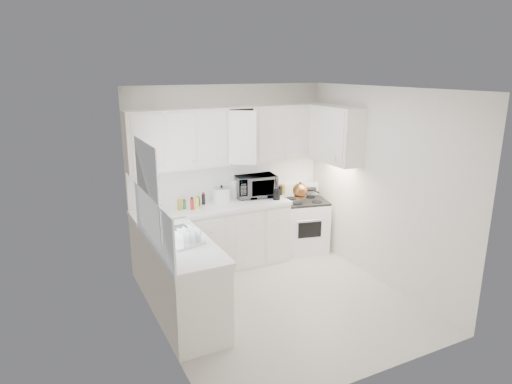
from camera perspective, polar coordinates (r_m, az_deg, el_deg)
floor at (r=5.78m, az=3.20°, el=-13.74°), size 3.20×3.20×0.00m
ceiling at (r=5.05m, az=3.66°, el=12.98°), size 3.20×3.20×0.00m
wall_back at (r=6.65m, az=-3.48°, el=2.27°), size 3.00×0.00×3.00m
wall_front at (r=4.04m, az=14.88°, el=-7.14°), size 3.00×0.00×3.00m
wall_left at (r=4.73m, az=-12.58°, el=-3.63°), size 0.00×3.20×3.20m
wall_right at (r=6.13m, az=15.66°, el=0.56°), size 0.00×3.20×3.20m
window_blinds at (r=4.99m, az=-13.52°, el=0.32°), size 0.06×0.96×1.06m
lower_cabinets_back at (r=6.50m, az=-5.48°, el=-5.95°), size 2.22×0.60×0.90m
lower_cabinets_left at (r=5.31m, az=-9.39°, el=-11.24°), size 0.60×1.60×0.90m
countertop_back at (r=6.33m, az=-5.56°, el=-1.98°), size 2.24×0.64×0.05m
countertop_left at (r=5.12m, az=-9.51°, el=-6.46°), size 0.64×1.62×0.05m
backsplash_back at (r=6.66m, az=-3.43°, el=1.63°), size 2.98×0.02×0.55m
backsplash_left at (r=4.94m, az=-12.99°, el=-3.74°), size 0.02×1.60×0.55m
upper_cabinets_back at (r=6.46m, az=-2.93°, el=3.70°), size 3.00×0.33×0.80m
upper_cabinets_right at (r=6.60m, az=9.97°, el=3.73°), size 0.33×0.90×0.80m
sink at (r=5.38m, az=-10.70°, el=-3.75°), size 0.42×0.38×0.30m
stove at (r=7.11m, az=6.06°, el=-3.37°), size 0.79×0.70×1.06m
tea_kettle at (r=6.73m, az=5.63°, el=0.34°), size 0.31×0.27×0.25m
frying_pan at (r=7.21m, az=6.68°, el=0.49°), size 0.26×0.44×0.04m
microwave at (r=6.70m, az=-0.17°, el=1.11°), size 0.64×0.40×0.40m
rice_cooker at (r=6.47m, az=-4.40°, el=-0.21°), size 0.28×0.28×0.24m
paper_towel at (r=6.65m, az=-2.73°, el=0.38°), size 0.12×0.12×0.27m
utensil_crock at (r=6.56m, az=2.64°, el=0.51°), size 0.13×0.13×0.35m
dish_rack at (r=4.97m, az=-8.95°, el=-5.59°), size 0.41×0.35×0.19m
spice_left_0 at (r=6.28m, az=-9.92°, el=-1.42°), size 0.06×0.06×0.13m
spice_left_1 at (r=6.22m, az=-9.02°, el=-1.55°), size 0.06×0.06×0.13m
spice_left_2 at (r=6.32m, az=-8.63°, el=-1.25°), size 0.06×0.06×0.13m
spice_left_3 at (r=6.27m, az=-7.72°, el=-1.38°), size 0.06×0.06×0.13m
spice_left_4 at (r=6.37m, az=-7.34°, el=-1.08°), size 0.06×0.06×0.13m
spice_left_5 at (r=6.31m, az=-6.43°, el=-1.20°), size 0.06×0.06×0.13m
sauce_right_0 at (r=6.83m, az=1.50°, el=0.45°), size 0.06×0.06×0.19m
sauce_right_1 at (r=6.81m, az=2.14°, el=0.39°), size 0.06×0.06×0.19m
sauce_right_2 at (r=6.88m, az=2.30°, el=0.56°), size 0.06×0.06×0.19m
sauce_right_3 at (r=6.86m, az=2.95°, el=0.50°), size 0.06×0.06×0.19m
sauce_right_4 at (r=6.94m, az=3.10°, el=0.66°), size 0.06×0.06×0.19m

